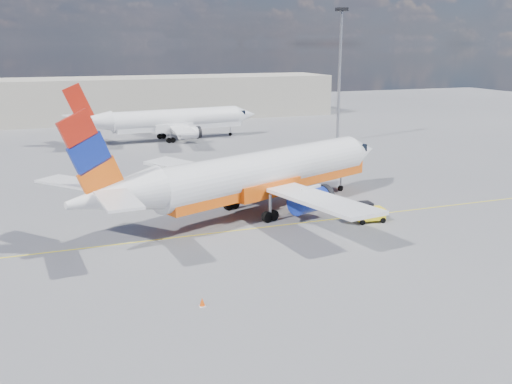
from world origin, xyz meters
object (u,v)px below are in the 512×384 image
object	(u,v)px
second_jet	(171,121)
gse_tug	(369,212)
main_jet	(258,174)
traffic_cone	(202,302)

from	to	relation	value
second_jet	gse_tug	size ratio (longest dim) A/B	11.95
gse_tug	main_jet	bearing A→B (deg)	149.23
gse_tug	traffic_cone	xyz separation A→B (m)	(-16.94, -10.34, -0.55)
main_jet	gse_tug	distance (m)	9.75
traffic_cone	main_jet	bearing A→B (deg)	59.49
second_jet	gse_tug	world-z (taller)	second_jet
main_jet	second_jet	size ratio (longest dim) A/B	1.12
second_jet	traffic_cone	size ratio (longest dim) A/B	58.06
main_jet	traffic_cone	distance (m)	18.70
gse_tug	traffic_cone	size ratio (longest dim) A/B	4.86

